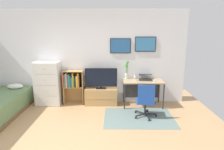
{
  "coord_description": "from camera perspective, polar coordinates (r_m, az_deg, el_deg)",
  "views": [
    {
      "loc": [
        0.99,
        -3.12,
        2.08
      ],
      "look_at": [
        0.94,
        1.5,
        1.03
      ],
      "focal_mm": 30.74,
      "sensor_mm": 36.0,
      "label": 1
    }
  ],
  "objects": [
    {
      "name": "ground_plane",
      "position": [
        3.88,
        -15.27,
        -20.06
      ],
      "size": [
        7.2,
        7.2,
        0.0
      ],
      "primitive_type": "plane",
      "color": "tan"
    },
    {
      "name": "wall_back_with_posters",
      "position": [
        5.68,
        -9.31,
        5.35
      ],
      "size": [
        6.12,
        0.09,
        2.7
      ],
      "color": "white",
      "rests_on": "ground_plane"
    },
    {
      "name": "area_rug",
      "position": [
        4.9,
        7.94,
        -12.34
      ],
      "size": [
        1.7,
        1.2,
        0.01
      ],
      "primitive_type": "cube",
      "color": "slate",
      "rests_on": "ground_plane"
    },
    {
      "name": "dresser",
      "position": [
        5.79,
        -18.47,
        -2.39
      ],
      "size": [
        0.71,
        0.46,
        1.25
      ],
      "color": "white",
      "rests_on": "ground_plane"
    },
    {
      "name": "bookshelf",
      "position": [
        5.66,
        -11.52,
        -2.49
      ],
      "size": [
        0.57,
        0.3,
        0.99
      ],
      "color": "tan",
      "rests_on": "ground_plane"
    },
    {
      "name": "tv_stand",
      "position": [
        5.61,
        -3.2,
        -6.31
      ],
      "size": [
        0.92,
        0.41,
        0.48
      ],
      "color": "tan",
      "rests_on": "ground_plane"
    },
    {
      "name": "television",
      "position": [
        5.44,
        -3.28,
        -1.02
      ],
      "size": [
        0.91,
        0.16,
        0.59
      ],
      "color": "black",
      "rests_on": "tv_stand"
    },
    {
      "name": "desk",
      "position": [
        5.54,
        9.05,
        -2.79
      ],
      "size": [
        1.11,
        0.6,
        0.74
      ],
      "color": "tan",
      "rests_on": "ground_plane"
    },
    {
      "name": "office_chair",
      "position": [
        4.74,
        9.98,
        -7.38
      ],
      "size": [
        0.57,
        0.58,
        0.86
      ],
      "rotation": [
        0.0,
        0.0,
        -0.09
      ],
      "color": "#232326",
      "rests_on": "ground_plane"
    },
    {
      "name": "laptop",
      "position": [
        5.54,
        9.9,
        -0.66
      ],
      "size": [
        0.39,
        0.42,
        0.16
      ],
      "rotation": [
        0.0,
        0.0,
        -0.06
      ],
      "color": "#333338",
      "rests_on": "desk"
    },
    {
      "name": "computer_mouse",
      "position": [
        5.46,
        12.64,
        -1.49
      ],
      "size": [
        0.06,
        0.1,
        0.03
      ],
      "primitive_type": "ellipsoid",
      "color": "silver",
      "rests_on": "desk"
    },
    {
      "name": "bamboo_vase",
      "position": [
        5.51,
        4.38,
        1.2
      ],
      "size": [
        0.1,
        0.1,
        0.52
      ],
      "color": "silver",
      "rests_on": "desk"
    },
    {
      "name": "wine_glass",
      "position": [
        5.32,
        6.82,
        -0.35
      ],
      "size": [
        0.07,
        0.07,
        0.18
      ],
      "color": "silver",
      "rests_on": "desk"
    }
  ]
}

